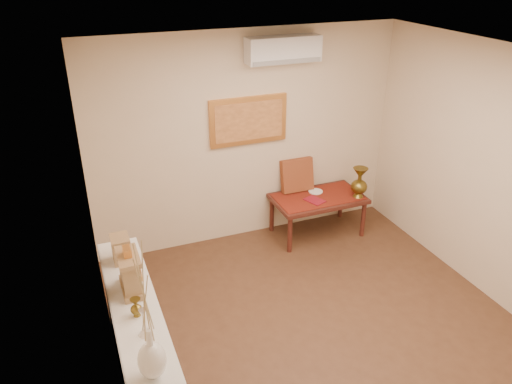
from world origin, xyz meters
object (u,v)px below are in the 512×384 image
display_ledge (140,350)px  mantel_clock (130,272)px  wooden_chest (121,249)px  white_vase (147,317)px  low_table (318,201)px  brass_urn_tall (360,179)px

display_ledge → mantel_clock: bearing=84.2°
display_ledge → wooden_chest: 0.89m
display_ledge → wooden_chest: bearing=89.4°
mantel_clock → wooden_chest: size_ratio=1.68×
white_vase → wooden_chest: size_ratio=4.06×
mantel_clock → display_ledge: bearing=-95.8°
low_table → white_vase: bearing=-134.9°
brass_urn_tall → low_table: brass_urn_tall is taller
display_ledge → mantel_clock: size_ratio=4.93×
white_vase → mantel_clock: 1.04m
brass_urn_tall → low_table: (-0.49, 0.19, -0.32)m
white_vase → mantel_clock: size_ratio=2.41×
white_vase → brass_urn_tall: white_vase is taller
mantel_clock → wooden_chest: 0.47m
white_vase → brass_urn_tall: bearing=38.2°
brass_urn_tall → mantel_clock: size_ratio=1.20×
brass_urn_tall → wooden_chest: size_ratio=2.02×
white_vase → display_ledge: (-0.00, 0.80, -0.98)m
white_vase → display_ledge: white_vase is taller
brass_urn_tall → mantel_clock: (-3.15, -1.50, 0.35)m
wooden_chest → low_table: 3.00m
display_ledge → low_table: display_ledge is taller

